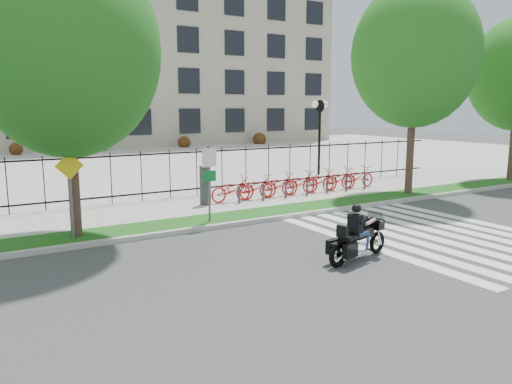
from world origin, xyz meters
TOP-DOWN VIEW (x-y plane):
  - ground at (0.00, 0.00)m, footprint 120.00×120.00m
  - curb at (0.00, 4.10)m, footprint 60.00×0.20m
  - grass_verge at (0.00, 4.95)m, footprint 60.00×1.50m
  - sidewalk at (0.00, 7.45)m, footprint 60.00×3.50m
  - plaza at (0.00, 25.00)m, footprint 80.00×34.00m
  - crosswalk_stripes at (4.83, 0.00)m, footprint 5.70×8.00m
  - iron_fence at (0.00, 9.20)m, footprint 30.00×0.06m
  - office_building at (0.00, 44.92)m, footprint 60.00×21.90m
  - lamp_post_right at (10.00, 12.00)m, footprint 1.06×0.70m
  - street_tree_1 at (-4.63, 4.95)m, footprint 5.22×5.22m
  - street_tree_2 at (9.32, 4.95)m, footprint 5.30×5.30m
  - bike_share_station at (5.05, 7.20)m, footprint 8.92×0.87m
  - sign_pole_regulatory at (-0.49, 4.58)m, footprint 0.50×0.09m
  - sign_pole_warning at (-4.80, 4.58)m, footprint 0.78×0.09m
  - motorcycle_rider at (1.07, -0.73)m, footprint 2.28×0.90m

SIDE VIEW (x-z plane):
  - ground at x=0.00m, z-range 0.00..0.00m
  - crosswalk_stripes at x=4.83m, z-range 0.00..0.01m
  - plaza at x=0.00m, z-range 0.00..0.10m
  - curb at x=0.00m, z-range 0.00..0.15m
  - grass_verge at x=0.00m, z-range 0.00..0.15m
  - sidewalk at x=0.00m, z-range 0.00..0.15m
  - motorcycle_rider at x=1.07m, z-range -0.30..1.48m
  - bike_share_station at x=5.05m, z-range -0.10..1.40m
  - iron_fence at x=0.00m, z-range 0.15..2.15m
  - sign_pole_regulatory at x=-0.49m, z-range 0.49..2.99m
  - sign_pole_warning at x=-4.80m, z-range 0.50..2.99m
  - lamp_post_right at x=10.00m, z-range 1.08..5.33m
  - street_tree_1 at x=-4.63m, z-range 1.28..9.57m
  - street_tree_2 at x=9.32m, z-range 1.55..10.46m
  - office_building at x=0.00m, z-range -0.11..20.04m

